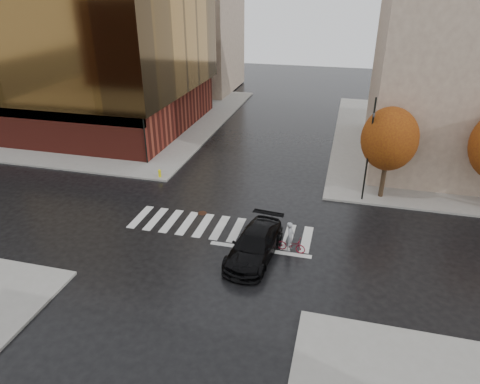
% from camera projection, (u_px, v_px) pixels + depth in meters
% --- Properties ---
extents(ground, '(120.00, 120.00, 0.00)m').
position_uv_depth(ground, '(217.00, 232.00, 26.69)').
color(ground, black).
rests_on(ground, ground).
extents(sidewalk_nw, '(30.00, 30.00, 0.15)m').
position_uv_depth(sidewalk_nw, '(98.00, 115.00, 49.60)').
color(sidewalk_nw, gray).
rests_on(sidewalk_nw, ground).
extents(crosswalk, '(12.00, 3.00, 0.01)m').
position_uv_depth(crosswalk, '(220.00, 227.00, 27.12)').
color(crosswalk, silver).
rests_on(crosswalk, ground).
extents(office_glass, '(27.00, 19.00, 16.00)m').
position_uv_depth(office_glass, '(62.00, 44.00, 43.58)').
color(office_glass, maroon).
rests_on(office_glass, sidewalk_nw).
extents(building_nw_far, '(14.00, 12.00, 20.00)m').
position_uv_depth(building_nw_far, '(184.00, 13.00, 57.90)').
color(building_nw_far, gray).
rests_on(building_nw_far, sidewalk_nw).
extents(tree_ne_a, '(3.80, 3.80, 6.50)m').
position_uv_depth(tree_ne_a, '(390.00, 139.00, 28.89)').
color(tree_ne_a, black).
rests_on(tree_ne_a, sidewalk_ne).
extents(sedan, '(2.81, 5.74, 1.61)m').
position_uv_depth(sedan, '(255.00, 245.00, 23.90)').
color(sedan, black).
rests_on(sedan, ground).
extents(cyclist, '(1.72, 0.78, 1.89)m').
position_uv_depth(cyclist, '(291.00, 242.00, 24.48)').
color(cyclist, maroon).
rests_on(cyclist, ground).
extents(traffic_light_nw, '(0.19, 0.17, 6.94)m').
position_uv_depth(traffic_light_nw, '(143.00, 118.00, 34.67)').
color(traffic_light_nw, black).
rests_on(traffic_light_nw, sidewalk_nw).
extents(traffic_light_ne, '(0.18, 0.20, 7.27)m').
position_uv_depth(traffic_light_ne, '(370.00, 144.00, 28.54)').
color(traffic_light_ne, black).
rests_on(traffic_light_ne, sidewalk_ne).
extents(fire_hydrant, '(0.23, 0.23, 0.65)m').
position_uv_depth(fire_hydrant, '(160.00, 173.00, 33.63)').
color(fire_hydrant, yellow).
rests_on(fire_hydrant, sidewalk_nw).
extents(manhole, '(0.69, 0.69, 0.01)m').
position_uv_depth(manhole, '(202.00, 213.00, 28.80)').
color(manhole, '#3D2216').
rests_on(manhole, ground).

